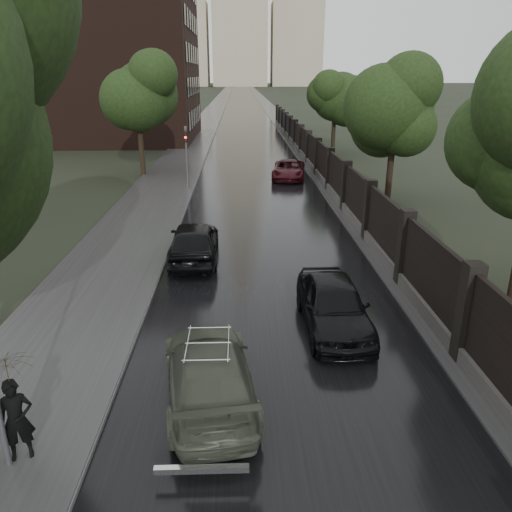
% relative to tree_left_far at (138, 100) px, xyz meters
% --- Properties ---
extents(road, '(8.00, 420.00, 0.02)m').
position_rel_tree_left_far_xyz_m(road, '(8.00, 160.00, -5.23)').
color(road, black).
rests_on(road, ground).
extents(sidewalk_left, '(4.00, 420.00, 0.16)m').
position_rel_tree_left_far_xyz_m(sidewalk_left, '(2.00, 160.00, -5.16)').
color(sidewalk_left, '#2D2D2D').
rests_on(sidewalk_left, ground).
extents(verge_right, '(3.00, 420.00, 0.08)m').
position_rel_tree_left_far_xyz_m(verge_right, '(13.50, 160.00, -5.20)').
color(verge_right, '#2D2D2D').
rests_on(verge_right, ground).
extents(fence_right, '(0.45, 75.72, 2.70)m').
position_rel_tree_left_far_xyz_m(fence_right, '(12.60, 2.01, -4.23)').
color(fence_right, '#383533').
rests_on(fence_right, ground).
extents(tree_left_far, '(4.25, 4.25, 7.39)m').
position_rel_tree_left_far_xyz_m(tree_left_far, '(0.00, 0.00, 0.00)').
color(tree_left_far, black).
rests_on(tree_left_far, ground).
extents(tree_right_b, '(4.08, 4.08, 7.01)m').
position_rel_tree_left_far_xyz_m(tree_right_b, '(15.50, -8.00, -0.29)').
color(tree_right_b, black).
rests_on(tree_right_b, ground).
extents(tree_right_c, '(4.08, 4.08, 7.01)m').
position_rel_tree_left_far_xyz_m(tree_right_c, '(15.50, 10.00, -0.29)').
color(tree_right_c, black).
rests_on(tree_right_c, ground).
extents(traffic_light, '(0.16, 0.32, 4.00)m').
position_rel_tree_left_far_xyz_m(traffic_light, '(3.70, -5.01, -2.84)').
color(traffic_light, '#59595E').
rests_on(traffic_light, ground).
extents(brick_building, '(24.00, 18.00, 20.00)m').
position_rel_tree_left_far_xyz_m(brick_building, '(-10.00, 22.00, 4.76)').
color(brick_building, black).
rests_on(brick_building, ground).
extents(stalinist_tower, '(92.00, 30.00, 159.00)m').
position_rel_tree_left_far_xyz_m(stalinist_tower, '(8.00, 270.00, 33.14)').
color(stalinist_tower, tan).
rests_on(stalinist_tower, ground).
extents(volga_sedan, '(2.55, 4.96, 1.38)m').
position_rel_tree_left_far_xyz_m(volga_sedan, '(6.20, -26.37, -4.55)').
color(volga_sedan, '#414839').
rests_on(volga_sedan, ground).
extents(hatchback_left, '(1.96, 4.69, 1.59)m').
position_rel_tree_left_far_xyz_m(hatchback_left, '(5.12, -17.34, -4.45)').
color(hatchback_left, black).
rests_on(hatchback_left, ground).
extents(car_right_near, '(1.88, 4.47, 1.51)m').
position_rel_tree_left_far_xyz_m(car_right_near, '(9.60, -23.15, -4.49)').
color(car_right_near, black).
rests_on(car_right_near, ground).
extents(car_right_far, '(2.79, 4.95, 1.31)m').
position_rel_tree_left_far_xyz_m(car_right_far, '(10.39, -1.28, -4.59)').
color(car_right_far, black).
rests_on(car_right_far, ground).
extents(pedestrian_umbrella, '(1.24, 1.25, 2.59)m').
position_rel_tree_left_far_xyz_m(pedestrian_umbrella, '(2.77, -28.29, -3.36)').
color(pedestrian_umbrella, black).
rests_on(pedestrian_umbrella, sidewalk_left).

